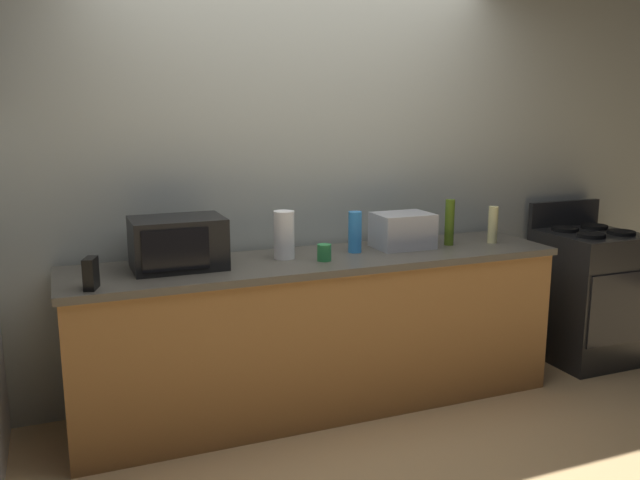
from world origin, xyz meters
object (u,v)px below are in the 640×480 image
cordless_phone (91,273)px  bottle_olive_oil (449,222)px  paper_towel_roll (284,235)px  mug_green (324,253)px  bottle_vinegar (493,225)px  microwave (178,243)px  stove_range (587,295)px  toaster_oven (403,230)px  bottle_spray_cleaner (355,232)px

cordless_phone → bottle_olive_oil: 2.12m
paper_towel_roll → cordless_phone: 1.08m
bottle_olive_oil → mug_green: 0.89m
paper_towel_roll → bottle_vinegar: size_ratio=1.17×
microwave → paper_towel_roll: size_ratio=1.78×
stove_range → cordless_phone: size_ratio=7.20×
paper_towel_roll → toaster_oven: bearing=0.8°
toaster_oven → bottle_olive_oil: (0.30, -0.04, 0.04)m
bottle_vinegar → paper_towel_roll: bearing=176.7°
cordless_phone → bottle_vinegar: size_ratio=0.65×
microwave → bottle_vinegar: (1.95, -0.08, -0.02)m
bottle_spray_cleaner → bottle_vinegar: bottle_spray_cleaner is taller
toaster_oven → bottle_vinegar: bearing=-8.4°
cordless_phone → bottle_vinegar: bearing=22.9°
paper_towel_roll → microwave: bearing=-179.8°
stove_range → bottle_spray_cleaner: (-1.76, 0.05, 0.56)m
toaster_oven → mug_green: (-0.57, -0.15, -0.06)m
bottle_vinegar → bottle_spray_cleaner: bearing=175.3°
stove_range → paper_towel_roll: paper_towel_roll is taller
toaster_oven → paper_towel_roll: (-0.76, -0.01, 0.03)m
bottle_olive_oil → bottle_vinegar: 0.29m
toaster_oven → microwave: bearing=-179.5°
bottle_olive_oil → bottle_vinegar: bearing=-9.1°
paper_towel_roll → bottle_spray_cleaner: 0.44m
toaster_oven → mug_green: bearing=-165.5°
mug_green → microwave: bearing=170.1°
stove_range → cordless_phone: (-3.24, -0.21, 0.51)m
bottle_vinegar → cordless_phone: bearing=-175.5°
cordless_phone → bottle_olive_oil: size_ratio=0.53×
paper_towel_roll → bottle_olive_oil: (1.06, -0.03, 0.01)m
paper_towel_roll → bottle_olive_oil: size_ratio=0.95×
bottle_olive_oil → toaster_oven: bearing=172.3°
paper_towel_roll → bottle_vinegar: 1.36m
toaster_oven → paper_towel_roll: bearing=-179.2°
cordless_phone → bottle_spray_cleaner: size_ratio=0.62×
bottle_spray_cleaner → bottle_olive_oil: size_ratio=0.85×
bottle_vinegar → bottle_olive_oil: bearing=170.9°
bottle_spray_cleaner → bottle_olive_oil: bottle_olive_oil is taller
microwave → bottle_spray_cleaner: 1.03m
cordless_phone → bottle_spray_cleaner: (1.48, 0.26, 0.05)m
stove_range → bottle_vinegar: (-0.84, -0.03, 0.55)m
paper_towel_roll → bottle_spray_cleaner: size_ratio=1.12×
microwave → bottle_olive_oil: 1.66m
bottle_spray_cleaner → bottle_vinegar: size_ratio=1.05×
bottle_olive_oil → microwave: bearing=179.0°
stove_range → microwave: (-2.79, 0.05, 0.57)m
mug_green → cordless_phone: bearing=-174.1°
paper_towel_roll → mug_green: bearing=-36.7°
cordless_phone → bottle_vinegar: 2.41m
microwave → paper_towel_roll: 0.59m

